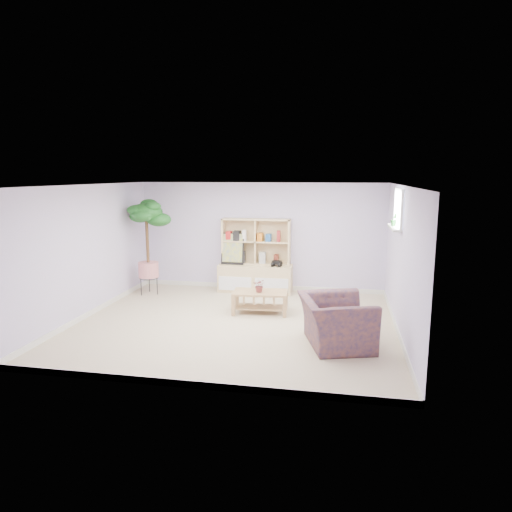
% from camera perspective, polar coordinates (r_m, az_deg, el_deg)
% --- Properties ---
extents(floor, '(5.50, 5.00, 0.01)m').
position_cam_1_polar(floor, '(8.09, -2.62, -8.41)').
color(floor, tan).
rests_on(floor, ground).
extents(ceiling, '(5.50, 5.00, 0.01)m').
position_cam_1_polar(ceiling, '(7.67, -2.77, 8.83)').
color(ceiling, white).
rests_on(ceiling, walls).
extents(walls, '(5.51, 5.01, 2.40)m').
position_cam_1_polar(walls, '(7.79, -2.69, -0.02)').
color(walls, silver).
rests_on(walls, floor).
extents(baseboard, '(5.50, 5.00, 0.10)m').
position_cam_1_polar(baseboard, '(8.08, -2.62, -8.08)').
color(baseboard, silver).
rests_on(baseboard, floor).
extents(window, '(0.10, 0.98, 0.68)m').
position_cam_1_polar(window, '(8.14, 17.45, 5.64)').
color(window, silver).
rests_on(window, walls).
extents(window_sill, '(0.14, 1.00, 0.04)m').
position_cam_1_polar(window_sill, '(8.16, 16.91, 3.42)').
color(window_sill, silver).
rests_on(window_sill, walls).
extents(storage_unit, '(1.62, 0.55, 1.62)m').
position_cam_1_polar(storage_unit, '(10.03, -0.09, 0.03)').
color(storage_unit, '#D6B280').
rests_on(storage_unit, floor).
extents(poster, '(0.51, 0.12, 0.70)m').
position_cam_1_polar(poster, '(10.08, -2.94, 0.92)').
color(poster, '#F5E709').
rests_on(poster, storage_unit).
extents(toy_truck, '(0.31, 0.24, 0.15)m').
position_cam_1_polar(toy_truck, '(9.87, 2.62, -0.90)').
color(toy_truck, black).
rests_on(toy_truck, storage_unit).
extents(coffee_table, '(1.05, 0.63, 0.41)m').
position_cam_1_polar(coffee_table, '(8.62, 0.52, -5.79)').
color(coffee_table, '#A18051').
rests_on(coffee_table, floor).
extents(table_plant, '(0.24, 0.21, 0.25)m').
position_cam_1_polar(table_plant, '(8.48, 0.46, -3.72)').
color(table_plant, '#1C4D20').
rests_on(table_plant, coffee_table).
extents(floor_tree, '(0.85, 0.85, 2.06)m').
position_cam_1_polar(floor_tree, '(10.06, -13.40, 1.05)').
color(floor_tree, '#134419').
rests_on(floor_tree, floor).
extents(armchair, '(1.28, 1.38, 0.85)m').
position_cam_1_polar(armchair, '(7.08, 9.94, -7.67)').
color(armchair, '#1B2148').
rests_on(armchair, floor).
extents(sill_plant, '(0.15, 0.13, 0.22)m').
position_cam_1_polar(sill_plant, '(8.24, 16.89, 4.40)').
color(sill_plant, '#134419').
rests_on(sill_plant, window_sill).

